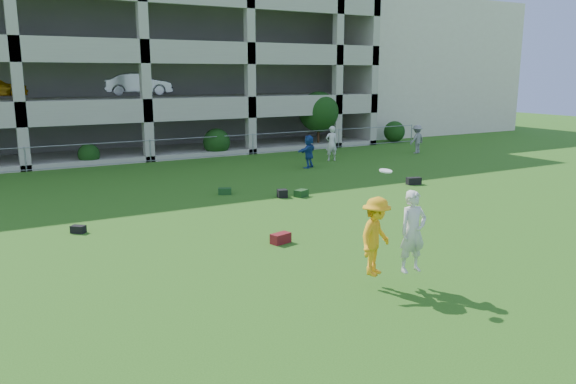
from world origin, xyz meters
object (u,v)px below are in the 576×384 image
stucco_building (387,69)px  frisbee_contest (387,235)px  bystander_e (331,143)px  bystander_f (417,139)px  crate_d (282,193)px  parking_garage (107,51)px  bystander_d (309,151)px

stucco_building → frisbee_contest: size_ratio=6.86×
bystander_e → bystander_f: (5.99, -0.03, -0.10)m
bystander_f → crate_d: bystander_f is taller
bystander_f → parking_garage: (-14.58, 13.01, 5.19)m
stucco_building → bystander_e: (-14.42, -13.28, -4.07)m
parking_garage → frisbee_contest: bearing=-91.1°
frisbee_contest → bystander_f: bearing=46.1°
bystander_d → crate_d: bearing=19.0°
bystander_d → bystander_f: (8.24, 1.32, 0.02)m
bystander_e → crate_d: (-6.70, -6.69, -0.78)m
frisbee_contest → parking_garage: parking_garage is taller
stucco_building → frisbee_contest: 37.60m
bystander_d → parking_garage: 16.51m
crate_d → parking_garage: 20.61m
crate_d → bystander_d: bearing=50.2°
stucco_building → bystander_f: 16.30m
stucco_building → frisbee_contest: (-23.57, -29.04, -3.81)m
bystander_e → bystander_d: bearing=39.7°
stucco_building → crate_d: bearing=-136.6°
bystander_d → crate_d: (-4.45, -5.34, -0.66)m
bystander_e → frisbee_contest: (-9.15, -15.76, 0.25)m
frisbee_contest → parking_garage: bearing=88.9°
bystander_e → crate_d: bearing=53.7°
bystander_d → bystander_e: 2.62m
stucco_building → bystander_f: stucco_building is taller
bystander_d → parking_garage: size_ratio=0.05×
stucco_building → bystander_f: bearing=-122.4°
bystander_d → bystander_f: 8.34m
bystander_d → bystander_f: size_ratio=0.98×
crate_d → parking_garage: (-1.89, 19.67, 5.86)m
bystander_f → crate_d: size_ratio=4.74×
frisbee_contest → parking_garage: (0.56, 28.74, 4.83)m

